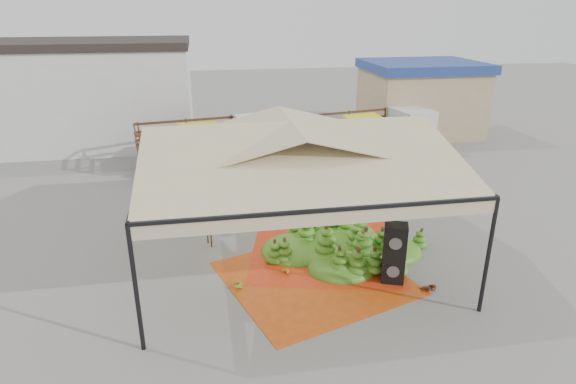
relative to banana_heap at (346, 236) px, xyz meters
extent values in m
plane|color=slate|center=(-1.61, 0.49, -0.54)|extent=(90.00, 90.00, 0.00)
cylinder|color=black|center=(-5.61, -3.51, 0.96)|extent=(0.10, 0.10, 3.00)
cylinder|color=black|center=(2.39, -3.51, 0.96)|extent=(0.10, 0.10, 3.00)
cylinder|color=black|center=(-5.61, 4.49, 0.96)|extent=(0.10, 0.10, 3.00)
cylinder|color=black|center=(2.39, 4.49, 0.96)|extent=(0.10, 0.10, 3.00)
pyramid|color=tan|center=(-1.61, 0.49, 2.96)|extent=(8.00, 8.00, 1.00)
cube|color=black|center=(-1.61, 0.49, 2.46)|extent=(8.00, 8.00, 0.08)
cube|color=tan|center=(-1.61, 0.49, 2.28)|extent=(8.00, 8.00, 0.36)
cube|color=silver|center=(-11.61, 14.49, 1.96)|extent=(14.00, 6.00, 5.00)
cube|color=black|center=(-11.61, 14.49, 4.66)|extent=(14.30, 6.30, 0.40)
cube|color=tan|center=(8.39, 13.49, 1.26)|extent=(6.00, 5.00, 3.60)
cube|color=navy|center=(8.39, 13.49, 3.31)|extent=(6.30, 5.30, 0.50)
cube|color=#D05313|center=(-1.26, -1.30, -0.54)|extent=(5.68, 5.54, 0.01)
cube|color=red|center=(-0.53, 0.34, -0.54)|extent=(5.38, 5.55, 0.01)
ellipsoid|color=#317017|center=(0.00, 0.00, 0.00)|extent=(6.29, 5.81, 1.09)
ellipsoid|color=gold|center=(0.84, -0.77, -0.46)|extent=(0.39, 0.32, 0.17)
ellipsoid|color=#AC9022|center=(-2.06, -0.95, -0.45)|extent=(0.50, 0.46, 0.18)
ellipsoid|color=#5D2D15|center=(1.62, -2.41, -0.45)|extent=(0.45, 0.39, 0.19)
ellipsoid|color=#5A1F14|center=(1.43, -2.49, -0.45)|extent=(0.50, 0.47, 0.18)
ellipsoid|color=#3C7919|center=(-3.45, -1.38, -0.43)|extent=(0.59, 0.54, 0.22)
ellipsoid|color=#4A7117|center=(-3.74, 0.66, 2.08)|extent=(0.24, 0.24, 0.20)
ellipsoid|color=#4A7117|center=(-2.24, 0.66, 2.08)|extent=(0.24, 0.24, 0.20)
ellipsoid|color=#4A7117|center=(-0.74, 0.66, 2.08)|extent=(0.24, 0.24, 0.20)
ellipsoid|color=#4A7117|center=(0.76, 0.66, 2.08)|extent=(0.24, 0.24, 0.20)
cube|color=black|center=(0.80, -1.79, -0.12)|extent=(0.76, 0.71, 0.84)
cube|color=black|center=(0.80, -1.79, 0.71)|extent=(0.76, 0.71, 0.84)
imported|color=gray|center=(-1.72, 6.23, 0.38)|extent=(0.71, 0.51, 1.84)
cube|color=#502B1A|center=(-4.62, 9.02, 0.44)|extent=(4.99, 2.92, 0.11)
cube|color=silver|center=(-1.57, 9.54, 0.54)|extent=(2.01, 2.32, 2.16)
cylinder|color=black|center=(-6.13, 7.81, -0.12)|extent=(0.88, 0.42, 0.84)
cylinder|color=black|center=(-6.45, 9.66, -0.12)|extent=(0.88, 0.42, 0.84)
cylinder|color=black|center=(-3.17, 8.31, -0.12)|extent=(0.88, 0.42, 0.84)
cylinder|color=black|center=(-3.48, 10.16, -0.12)|extent=(0.88, 0.42, 0.84)
cylinder|color=black|center=(-1.60, 8.58, -0.12)|extent=(0.88, 0.42, 0.84)
cylinder|color=black|center=(-1.91, 10.43, -0.12)|extent=(0.88, 0.42, 0.84)
ellipsoid|color=#477518|center=(-4.62, 9.02, 0.91)|extent=(3.99, 2.30, 0.66)
cube|color=#C9D417|center=(-4.16, 9.10, 1.29)|extent=(2.17, 2.16, 0.23)
cube|color=#52361B|center=(3.48, 9.60, 0.43)|extent=(4.96, 2.98, 0.11)
cube|color=silver|center=(6.48, 10.19, 0.52)|extent=(2.03, 2.32, 2.13)
cylinder|color=black|center=(2.02, 8.37, -0.13)|extent=(0.87, 0.43, 0.83)
cylinder|color=black|center=(1.66, 10.19, -0.13)|extent=(0.87, 0.43, 0.83)
cylinder|color=black|center=(4.93, 8.94, -0.13)|extent=(0.87, 0.43, 0.83)
cylinder|color=black|center=(4.57, 10.76, -0.13)|extent=(0.87, 0.43, 0.83)
cylinder|color=black|center=(6.47, 9.25, -0.13)|extent=(0.87, 0.43, 0.83)
cylinder|color=black|center=(6.12, 11.06, -0.13)|extent=(0.87, 0.43, 0.83)
ellipsoid|color=#3F801A|center=(3.48, 9.60, 0.89)|extent=(3.96, 2.35, 0.65)
cube|color=yellow|center=(3.93, 9.69, 1.26)|extent=(2.17, 2.17, 0.23)
camera|label=1|loc=(-4.01, -12.51, 6.48)|focal=30.00mm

